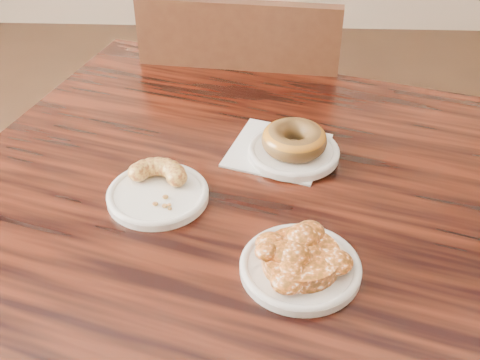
{
  "coord_description": "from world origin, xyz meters",
  "views": [
    {
      "loc": [
        -0.12,
        -0.69,
        1.36
      ],
      "look_at": [
        -0.15,
        0.04,
        0.8
      ],
      "focal_mm": 45.0,
      "sensor_mm": 36.0,
      "label": 1
    }
  ],
  "objects_px": {
    "apple_fritter": "(301,255)",
    "cruller_fragment": "(157,184)",
    "cafe_table": "(238,349)",
    "chair_far": "(249,133)",
    "glazed_donut": "(294,140)"
  },
  "relations": [
    {
      "from": "apple_fritter",
      "to": "cruller_fragment",
      "type": "height_order",
      "value": "apple_fritter"
    },
    {
      "from": "apple_fritter",
      "to": "cruller_fragment",
      "type": "bearing_deg",
      "value": 145.64
    },
    {
      "from": "cafe_table",
      "to": "chair_far",
      "type": "height_order",
      "value": "chair_far"
    },
    {
      "from": "cruller_fragment",
      "to": "glazed_donut",
      "type": "bearing_deg",
      "value": 29.42
    },
    {
      "from": "glazed_donut",
      "to": "apple_fritter",
      "type": "distance_m",
      "value": 0.28
    },
    {
      "from": "cafe_table",
      "to": "apple_fritter",
      "type": "bearing_deg",
      "value": -39.81
    },
    {
      "from": "chair_far",
      "to": "cruller_fragment",
      "type": "distance_m",
      "value": 0.75
    },
    {
      "from": "chair_far",
      "to": "cruller_fragment",
      "type": "xyz_separation_m",
      "value": [
        -0.13,
        -0.66,
        0.33
      ]
    },
    {
      "from": "chair_far",
      "to": "cruller_fragment",
      "type": "relative_size",
      "value": 7.89
    },
    {
      "from": "chair_far",
      "to": "apple_fritter",
      "type": "relative_size",
      "value": 5.97
    },
    {
      "from": "apple_fritter",
      "to": "chair_far",
      "type": "bearing_deg",
      "value": 96.55
    },
    {
      "from": "cafe_table",
      "to": "apple_fritter",
      "type": "relative_size",
      "value": 6.45
    },
    {
      "from": "glazed_donut",
      "to": "apple_fritter",
      "type": "height_order",
      "value": "glazed_donut"
    },
    {
      "from": "chair_far",
      "to": "cafe_table",
      "type": "bearing_deg",
      "value": 95.94
    },
    {
      "from": "chair_far",
      "to": "glazed_donut",
      "type": "relative_size",
      "value": 7.94
    }
  ]
}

